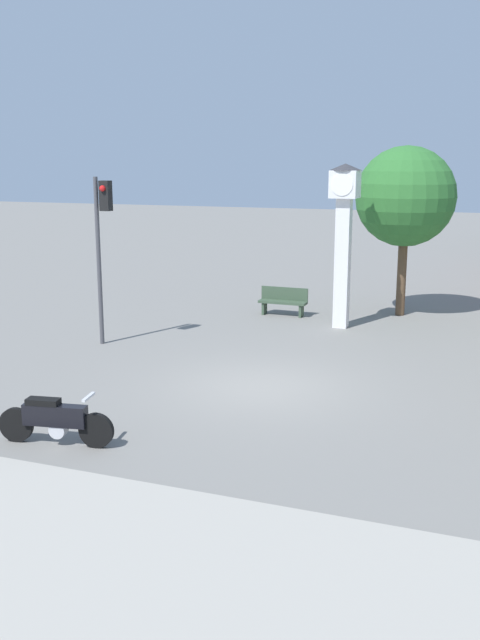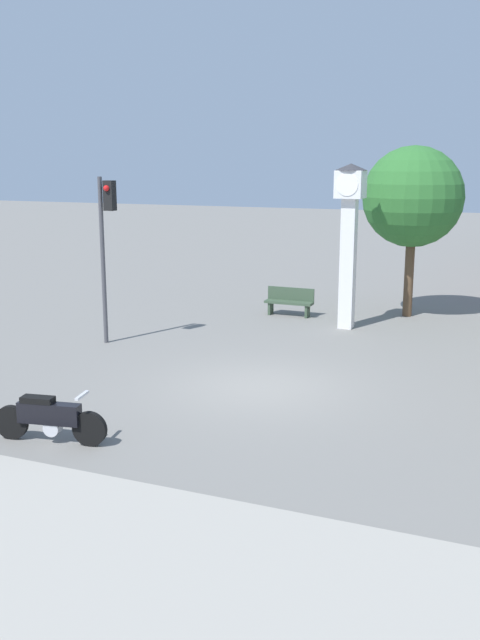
{
  "view_description": "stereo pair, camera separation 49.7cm",
  "coord_description": "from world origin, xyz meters",
  "px_view_note": "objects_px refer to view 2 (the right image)",
  "views": [
    {
      "loc": [
        5.03,
        -14.62,
        5.01
      ],
      "look_at": [
        -0.79,
        0.74,
        1.34
      ],
      "focal_mm": 40.0,
      "sensor_mm": 36.0,
      "label": 1
    },
    {
      "loc": [
        5.5,
        -14.43,
        5.01
      ],
      "look_at": [
        -0.79,
        0.74,
        1.34
      ],
      "focal_mm": 40.0,
      "sensor_mm": 36.0,
      "label": 2
    }
  ],
  "objects_px": {
    "motorcycle": "(49,418)",
    "bench": "(290,301)",
    "clock_tower": "(349,222)",
    "traffic_light": "(106,231)",
    "street_tree": "(413,197)"
  },
  "relations": [
    {
      "from": "traffic_light",
      "to": "street_tree",
      "type": "distance_m",
      "value": 9.88
    },
    {
      "from": "street_tree",
      "to": "bench",
      "type": "bearing_deg",
      "value": -158.83
    },
    {
      "from": "traffic_light",
      "to": "bench",
      "type": "distance_m",
      "value": 6.97
    },
    {
      "from": "motorcycle",
      "to": "street_tree",
      "type": "xyz_separation_m",
      "value": [
        4.15,
        13.44,
        3.42
      ]
    },
    {
      "from": "clock_tower",
      "to": "street_tree",
      "type": "xyz_separation_m",
      "value": [
        1.45,
        2.44,
        0.65
      ]
    },
    {
      "from": "traffic_light",
      "to": "street_tree",
      "type": "xyz_separation_m",
      "value": [
        7.11,
        6.82,
        0.73
      ]
    },
    {
      "from": "motorcycle",
      "to": "traffic_light",
      "type": "xyz_separation_m",
      "value": [
        -2.95,
        6.62,
        2.68
      ]
    },
    {
      "from": "motorcycle",
      "to": "bench",
      "type": "relative_size",
      "value": 1.35
    },
    {
      "from": "traffic_light",
      "to": "clock_tower",
      "type": "bearing_deg",
      "value": 37.73
    },
    {
      "from": "bench",
      "to": "traffic_light",
      "type": "bearing_deg",
      "value": -122.74
    },
    {
      "from": "traffic_light",
      "to": "bench",
      "type": "bearing_deg",
      "value": 57.26
    },
    {
      "from": "motorcycle",
      "to": "bench",
      "type": "xyz_separation_m",
      "value": [
        0.53,
        12.04,
        0.03
      ]
    },
    {
      "from": "street_tree",
      "to": "traffic_light",
      "type": "bearing_deg",
      "value": -136.18
    },
    {
      "from": "clock_tower",
      "to": "traffic_light",
      "type": "distance_m",
      "value": 7.16
    },
    {
      "from": "motorcycle",
      "to": "street_tree",
      "type": "distance_m",
      "value": 14.48
    }
  ]
}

